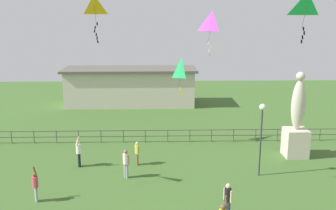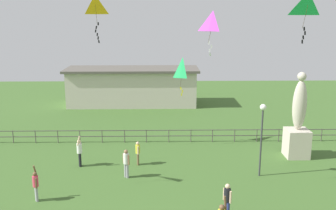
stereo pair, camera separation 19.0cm
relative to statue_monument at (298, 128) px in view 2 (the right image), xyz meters
name	(u,v)px [view 2 (the right image)]	position (x,y,z in m)	size (l,w,h in m)	color
statue_monument	(298,128)	(0.00, 0.00, 0.00)	(1.45, 1.45, 5.61)	beige
lamppost	(262,124)	(-3.17, -3.06, 1.18)	(0.36, 0.36, 4.28)	#38383D
person_0	(36,184)	(-15.14, -5.93, -1.03)	(0.29, 0.49, 1.82)	#99999E
person_1	(138,152)	(-10.31, -1.25, -1.08)	(0.28, 0.45, 1.51)	brown
person_3	(79,151)	(-13.87, -1.43, -0.94)	(0.32, 0.55, 2.01)	black
person_4	(126,162)	(-10.86, -3.17, -0.97)	(0.41, 0.37, 1.69)	#99999E
person_5	(227,199)	(-5.86, -7.80, -0.97)	(0.34, 0.44, 1.70)	navy
kite_0	(183,69)	(-7.34, 2.97, 3.44)	(0.91, 1.12, 2.61)	#1EB759
kite_1	(213,23)	(-5.91, -1.54, 6.70)	(1.11, 1.03, 2.48)	#B22DB2
kite_3	(95,6)	(-12.90, 0.88, 7.66)	(1.10, 0.59, 2.96)	yellow
kite_5	(308,6)	(-1.43, -3.90, 7.60)	(1.22, 1.06, 2.53)	#1EB759
waterfront_railing	(146,134)	(-9.95, 3.03, -1.32)	(36.04, 0.06, 0.95)	#4C4742
pavilion_building	(132,86)	(-11.76, 15.03, -0.04)	(13.35, 4.50, 3.76)	beige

